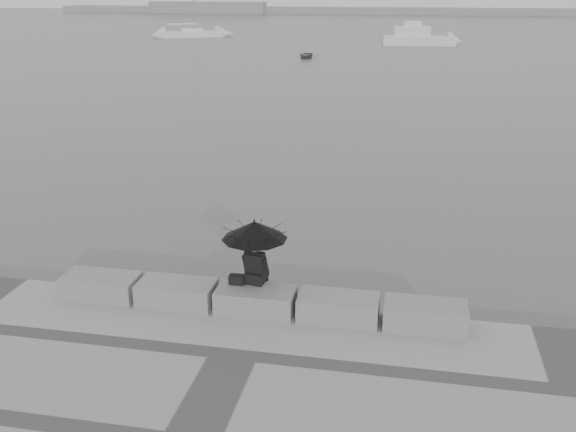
% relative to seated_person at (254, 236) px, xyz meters
% --- Properties ---
extents(ground, '(360.00, 360.00, 0.00)m').
position_rel_seated_person_xyz_m(ground, '(0.08, 0.14, -2.04)').
color(ground, '#4D5053').
rests_on(ground, ground).
extents(stone_block_far_left, '(1.60, 0.80, 0.50)m').
position_rel_seated_person_xyz_m(stone_block_far_left, '(-3.32, -0.31, -1.29)').
color(stone_block_far_left, slate).
rests_on(stone_block_far_left, promenade).
extents(stone_block_left, '(1.60, 0.80, 0.50)m').
position_rel_seated_person_xyz_m(stone_block_left, '(-1.62, -0.31, -1.29)').
color(stone_block_left, slate).
rests_on(stone_block_left, promenade).
extents(stone_block_centre, '(1.60, 0.80, 0.50)m').
position_rel_seated_person_xyz_m(stone_block_centre, '(0.08, -0.31, -1.29)').
color(stone_block_centre, slate).
rests_on(stone_block_centre, promenade).
extents(stone_block_right, '(1.60, 0.80, 0.50)m').
position_rel_seated_person_xyz_m(stone_block_right, '(1.78, -0.31, -1.29)').
color(stone_block_right, slate).
rests_on(stone_block_right, promenade).
extents(stone_block_far_right, '(1.60, 0.80, 0.50)m').
position_rel_seated_person_xyz_m(stone_block_far_right, '(3.48, -0.31, -1.29)').
color(stone_block_far_right, slate).
rests_on(stone_block_far_right, promenade).
extents(seated_person, '(1.35, 1.35, 1.39)m').
position_rel_seated_person_xyz_m(seated_person, '(0.00, 0.00, 0.00)').
color(seated_person, black).
rests_on(seated_person, stone_block_centre).
extents(bag, '(0.31, 0.18, 0.20)m').
position_rel_seated_person_xyz_m(bag, '(-0.36, -0.14, -0.94)').
color(bag, black).
rests_on(bag, stone_block_centre).
extents(distant_landmass, '(180.00, 8.00, 2.80)m').
position_rel_seated_person_xyz_m(distant_landmass, '(-8.06, 154.65, -1.14)').
color(distant_landmass, gray).
rests_on(distant_landmass, ground).
extents(sailboat_left, '(8.42, 6.14, 12.90)m').
position_rel_seated_person_xyz_m(sailboat_left, '(-27.74, 76.04, -1.52)').
color(sailboat_left, white).
rests_on(sailboat_left, ground).
extents(motor_cruiser, '(8.67, 3.56, 4.50)m').
position_rel_seated_person_xyz_m(motor_cruiser, '(3.14, 69.16, -1.14)').
color(motor_cruiser, white).
rests_on(motor_cruiser, ground).
extents(dinghy, '(2.97, 1.33, 0.50)m').
position_rel_seated_person_xyz_m(dinghy, '(-7.76, 52.66, -1.79)').
color(dinghy, slate).
rests_on(dinghy, ground).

